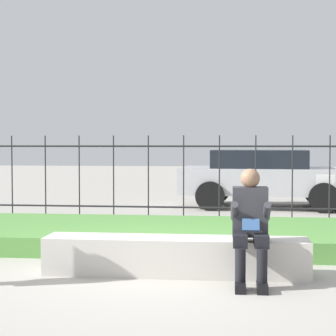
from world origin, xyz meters
The scene contains 6 objects.
ground_plane centered at (0.00, 0.00, 0.00)m, with size 60.00×60.00×0.00m, color #A8A399.
stone_bench centered at (0.22, 0.00, 0.19)m, with size 3.01×0.50×0.43m.
person_seated_reader centered at (1.06, -0.28, 0.66)m, with size 0.42×0.73×1.23m.
grass_berm centered at (0.00, 1.94, 0.13)m, with size 10.47×2.48×0.27m.
iron_fence centered at (0.00, 3.88, 0.86)m, with size 8.47×0.03×1.65m.
car_parked_center centered at (1.66, 6.92, 0.73)m, with size 4.07×2.07×1.35m.
Camera 1 is at (0.83, -6.33, 1.51)m, focal length 60.00 mm.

